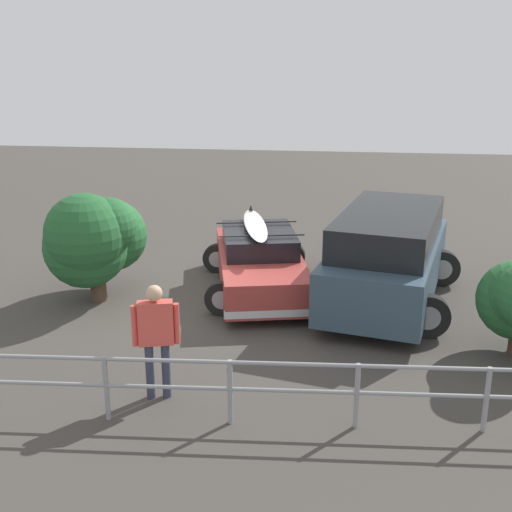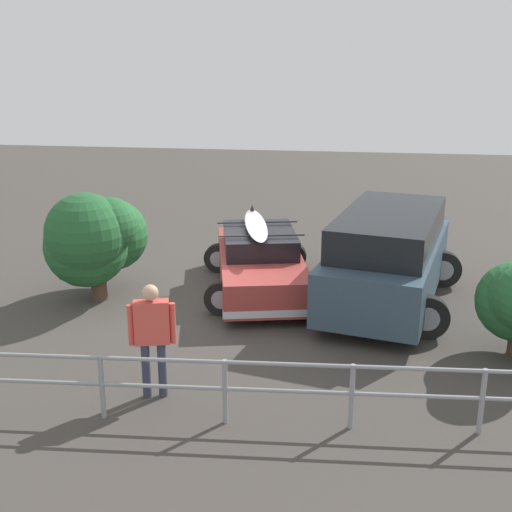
{
  "view_description": "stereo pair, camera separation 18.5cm",
  "coord_description": "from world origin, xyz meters",
  "px_view_note": "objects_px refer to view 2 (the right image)",
  "views": [
    {
      "loc": [
        -2.31,
        12.0,
        4.77
      ],
      "look_at": [
        -0.72,
        -0.15,
        0.95
      ],
      "focal_mm": 45.0,
      "sensor_mm": 36.0,
      "label": 1
    },
    {
      "loc": [
        -2.49,
        11.97,
        4.77
      ],
      "look_at": [
        -0.72,
        -0.15,
        0.95
      ],
      "focal_mm": 45.0,
      "sensor_mm": 36.0,
      "label": 2
    }
  ],
  "objects_px": {
    "person_bystander": "(152,331)",
    "bush_near_left": "(93,238)",
    "sedan_car": "(260,262)",
    "suv_car": "(388,256)"
  },
  "relations": [
    {
      "from": "suv_car",
      "to": "person_bystander",
      "type": "relative_size",
      "value": 2.93
    },
    {
      "from": "person_bystander",
      "to": "bush_near_left",
      "type": "distance_m",
      "value": 4.37
    },
    {
      "from": "bush_near_left",
      "to": "sedan_car",
      "type": "bearing_deg",
      "value": -162.76
    },
    {
      "from": "person_bystander",
      "to": "bush_near_left",
      "type": "relative_size",
      "value": 0.7
    },
    {
      "from": "person_bystander",
      "to": "bush_near_left",
      "type": "bearing_deg",
      "value": -57.58
    },
    {
      "from": "sedan_car",
      "to": "bush_near_left",
      "type": "distance_m",
      "value": 3.45
    },
    {
      "from": "person_bystander",
      "to": "suv_car",
      "type": "bearing_deg",
      "value": -129.24
    },
    {
      "from": "bush_near_left",
      "to": "suv_car",
      "type": "bearing_deg",
      "value": -173.97
    },
    {
      "from": "suv_car",
      "to": "person_bystander",
      "type": "xyz_separation_m",
      "value": [
        3.51,
        4.3,
        0.06
      ]
    },
    {
      "from": "suv_car",
      "to": "person_bystander",
      "type": "bearing_deg",
      "value": 50.76
    }
  ]
}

